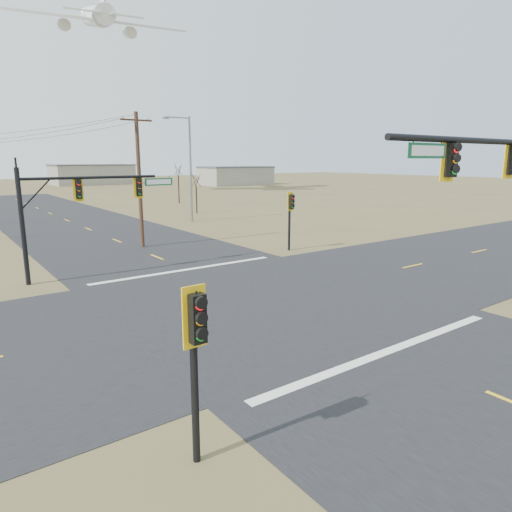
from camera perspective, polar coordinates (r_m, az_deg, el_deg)
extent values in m
plane|color=brown|center=(22.04, 0.58, -5.50)|extent=(320.00, 320.00, 0.00)
cube|color=black|center=(22.04, 0.58, -5.48)|extent=(160.00, 14.00, 0.02)
cube|color=black|center=(22.04, 0.58, -5.47)|extent=(14.00, 160.00, 0.02)
cube|color=silver|center=(16.99, 16.15, -11.35)|extent=(12.00, 0.40, 0.01)
cube|color=silver|center=(28.19, -8.55, -1.67)|extent=(12.00, 0.40, 0.01)
cylinder|color=black|center=(17.98, 27.44, 12.60)|extent=(11.18, 0.20, 0.20)
cube|color=#0B502B|center=(14.77, 20.63, 12.21)|extent=(1.80, 0.05, 0.45)
cylinder|color=black|center=(26.98, -27.15, 3.19)|extent=(0.25, 0.25, 6.22)
cylinder|color=black|center=(27.59, -19.82, 9.21)|extent=(7.56, 0.16, 0.16)
cube|color=#0B502B|center=(29.00, -12.06, 9.06)|extent=(1.80, 0.05, 0.45)
cylinder|color=black|center=(33.69, 4.19, 4.19)|extent=(0.18, 0.18, 4.14)
cylinder|color=black|center=(10.27, -7.71, -15.06)|extent=(0.17, 0.17, 3.95)
cylinder|color=#42291C|center=(35.64, -14.36, 9.03)|extent=(0.29, 0.29, 10.03)
cube|color=#42291C|center=(35.72, -14.74, 16.11)|extent=(2.45, 0.23, 0.12)
cylinder|color=slate|center=(49.89, -8.16, 10.60)|extent=(0.22, 0.22, 11.02)
cylinder|color=slate|center=(49.45, -9.76, 16.70)|extent=(2.65, 0.13, 0.13)
cube|color=slate|center=(48.87, -11.21, 16.59)|extent=(0.63, 0.33, 0.20)
cylinder|color=black|center=(57.61, -7.44, 6.94)|extent=(0.17, 0.17, 3.29)
cylinder|color=black|center=(71.40, -9.63, 8.21)|extent=(0.19, 0.19, 4.22)
cube|color=gray|center=(132.37, -19.81, 9.52)|extent=(20.00, 12.00, 5.00)
cube|color=gray|center=(122.30, -2.51, 9.94)|extent=(18.00, 10.00, 4.50)
cylinder|color=silver|center=(97.00, -19.27, 26.42)|extent=(4.56, 7.07, 13.50)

